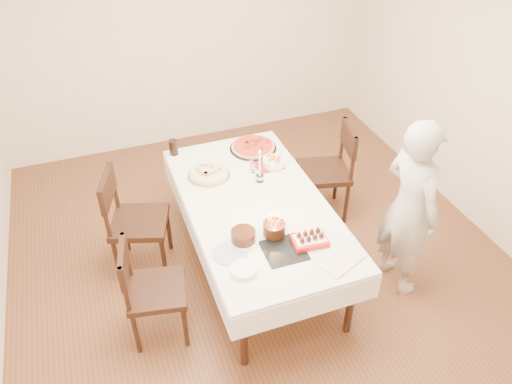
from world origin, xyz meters
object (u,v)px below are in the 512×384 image
object	(u,v)px
pizza_white	(209,174)
taper_candle	(260,166)
chair_right_savory	(324,172)
chair_left_dessert	(157,290)
person	(409,209)
birthday_cake	(274,225)
cola_glass	(174,147)
layer_cake	(243,236)
pasta_bowl	(274,162)
strawberry_box	(310,240)
dining_table	(256,236)
chair_left_savory	(140,222)
pizza_pepperoni	(253,147)

from	to	relation	value
pizza_white	taper_candle	distance (m)	0.49
taper_candle	chair_right_savory	bearing A→B (deg)	16.99
chair_left_dessert	person	xyz separation A→B (m)	(2.08, -0.16, 0.35)
birthday_cake	chair_left_dessert	bearing A→B (deg)	179.33
cola_glass	layer_cake	bearing A→B (deg)	-80.82
pasta_bowl	strawberry_box	world-z (taller)	pasta_bowl
dining_table	layer_cake	size ratio (longest dim) A/B	8.88
chair_left_savory	taper_candle	xyz separation A→B (m)	(1.09, -0.09, 0.41)
pizza_pepperoni	cola_glass	bearing A→B (deg)	167.11
chair_right_savory	layer_cake	world-z (taller)	chair_right_savory
person	strawberry_box	xyz separation A→B (m)	(-0.90, -0.03, -0.03)
dining_table	chair_left_savory	world-z (taller)	chair_left_savory
chair_left_savory	pizza_white	size ratio (longest dim) A/B	2.61
chair_left_savory	strawberry_box	size ratio (longest dim) A/B	3.87
chair_right_savory	chair_left_savory	world-z (taller)	chair_left_savory
chair_left_dessert	chair_left_savory	bearing A→B (deg)	-79.87
pizza_white	taper_candle	world-z (taller)	taper_candle
dining_table	strawberry_box	bearing A→B (deg)	-70.73
strawberry_box	dining_table	bearing A→B (deg)	109.27
chair_right_savory	person	size ratio (longest dim) A/B	0.62
pizza_pepperoni	birthday_cake	xyz separation A→B (m)	(-0.27, -1.23, 0.07)
pizza_white	pizza_pepperoni	size ratio (longest dim) A/B	0.85
chair_left_dessert	strawberry_box	world-z (taller)	chair_left_dessert
dining_table	cola_glass	world-z (taller)	cola_glass
pizza_pepperoni	layer_cake	size ratio (longest dim) A/B	1.90
pizza_white	pasta_bowl	bearing A→B (deg)	-4.79
person	strawberry_box	world-z (taller)	person
pizza_pepperoni	strawberry_box	xyz separation A→B (m)	(-0.05, -1.42, 0.01)
birthday_cake	strawberry_box	xyz separation A→B (m)	(0.22, -0.18, -0.06)
dining_table	taper_candle	size ratio (longest dim) A/B	6.40
chair_left_savory	pizza_white	bearing A→B (deg)	-150.71
chair_left_savory	pasta_bowl	xyz separation A→B (m)	(1.29, 0.09, 0.28)
dining_table	chair_left_dessert	size ratio (longest dim) A/B	2.30
pizza_pepperoni	cola_glass	distance (m)	0.77
chair_right_savory	chair_left_savory	xyz separation A→B (m)	(-1.87, -0.14, 0.00)
layer_cake	birthday_cake	bearing A→B (deg)	-2.70
pizza_white	birthday_cake	size ratio (longest dim) A/B	2.25
pizza_white	pasta_bowl	xyz separation A→B (m)	(0.61, -0.05, 0.02)
chair_left_dessert	birthday_cake	bearing A→B (deg)	-169.90
taper_candle	chair_left_savory	bearing A→B (deg)	175.06
cola_glass	dining_table	bearing A→B (deg)	-63.96
chair_right_savory	pizza_pepperoni	bearing A→B (deg)	169.07
chair_right_savory	pasta_bowl	bearing A→B (deg)	-161.13
pasta_bowl	cola_glass	size ratio (longest dim) A/B	1.34
dining_table	person	size ratio (longest dim) A/B	1.32
dining_table	birthday_cake	distance (m)	0.63
chair_left_savory	taper_candle	bearing A→B (deg)	-167.01
layer_cake	taper_candle	bearing A→B (deg)	60.44
dining_table	chair_right_savory	distance (m)	1.06
chair_left_savory	strawberry_box	world-z (taller)	chair_left_savory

